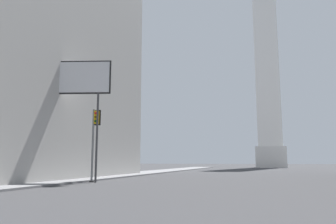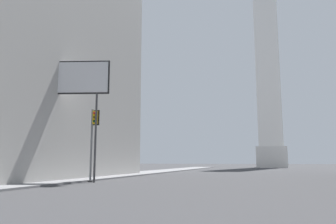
% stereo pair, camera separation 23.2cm
% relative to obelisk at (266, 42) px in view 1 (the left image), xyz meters
% --- Properties ---
extents(sidewalk_left, '(5.00, 107.72, 0.15)m').
position_rel_obelisk_xyz_m(sidewalk_left, '(-17.56, -57.45, -34.79)').
color(sidewalk_left, slate).
rests_on(sidewalk_left, ground_plane).
extents(obelisk, '(7.78, 7.78, 72.47)m').
position_rel_obelisk_xyz_m(obelisk, '(0.00, 0.00, 0.00)').
color(obelisk, silver).
rests_on(obelisk, ground_plane).
extents(traffic_light_mid_left, '(0.77, 0.51, 6.12)m').
position_rel_obelisk_xyz_m(traffic_light_mid_left, '(-14.63, -67.58, -30.84)').
color(traffic_light_mid_left, slate).
rests_on(traffic_light_mid_left, ground_plane).
extents(billboard_sign, '(6.24, 1.79, 10.27)m').
position_rel_obelisk_xyz_m(billboard_sign, '(-16.24, -68.57, -26.41)').
color(billboard_sign, '#3F3F42').
rests_on(billboard_sign, ground_plane).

